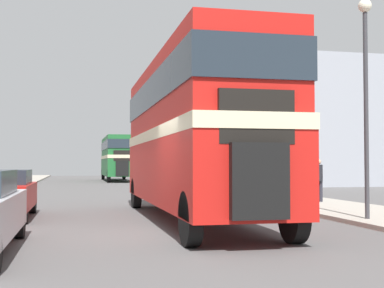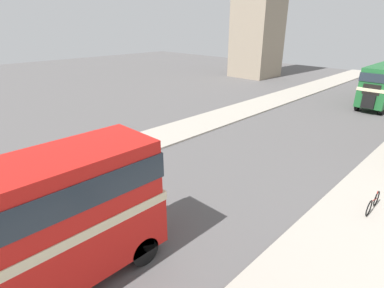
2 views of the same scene
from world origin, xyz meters
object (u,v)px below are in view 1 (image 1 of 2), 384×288
at_px(bus_distant, 117,155).
at_px(bicycle_on_pavement, 241,184).
at_px(car_parked_mid, 2,193).
at_px(street_lamp, 366,74).
at_px(pedestrian_walking, 318,178).
at_px(double_decker_bus, 192,127).

xyz_separation_m(bus_distant, bicycle_on_pavement, (5.07, -21.68, -1.91)).
bearing_deg(car_parked_mid, street_lamp, -19.25).
distance_m(pedestrian_walking, bicycle_on_pavement, 8.89).
relative_size(double_decker_bus, pedestrian_walking, 6.85).
bearing_deg(bicycle_on_pavement, car_parked_mid, -133.09).
relative_size(double_decker_bus, car_parked_mid, 2.79).
bearing_deg(car_parked_mid, pedestrian_walking, 13.97).
relative_size(double_decker_bus, bus_distant, 1.00).
height_order(pedestrian_walking, bicycle_on_pavement, pedestrian_walking).
height_order(bus_distant, bicycle_on_pavement, bus_distant).
bearing_deg(bus_distant, pedestrian_walking, -80.09).
relative_size(bicycle_on_pavement, street_lamp, 0.30).
xyz_separation_m(car_parked_mid, bicycle_on_pavement, (10.90, 11.65, -0.25)).
distance_m(bus_distant, pedestrian_walking, 31.05).
height_order(car_parked_mid, pedestrian_walking, pedestrian_walking).
xyz_separation_m(bicycle_on_pavement, street_lamp, (-1.29, -15.00, 3.47)).
xyz_separation_m(bus_distant, street_lamp, (3.78, -36.69, 1.57)).
bearing_deg(bicycle_on_pavement, pedestrian_walking, -88.27).
relative_size(bus_distant, bicycle_on_pavement, 6.33).
xyz_separation_m(double_decker_bus, bus_distant, (0.59, 35.02, -0.19)).
distance_m(bus_distant, car_parked_mid, 33.88).
bearing_deg(pedestrian_walking, bus_distant, 99.91).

